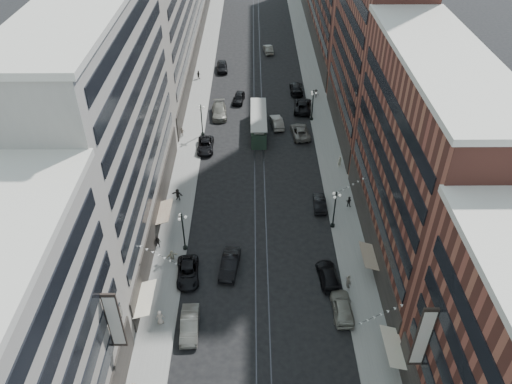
{
  "coord_description": "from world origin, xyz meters",
  "views": [
    {
      "loc": [
        -0.93,
        -16.11,
        42.17
      ],
      "look_at": [
        -0.58,
        32.92,
        5.0
      ],
      "focal_mm": 35.0,
      "sensor_mm": 36.0,
      "label": 1
    }
  ],
  "objects_px": {
    "car_extra_1": "(328,275)",
    "pedestrian_extra_0": "(199,75)",
    "pedestrian_4": "(348,281)",
    "pedestrian_8": "(340,161)",
    "pedestrian_9": "(316,93)",
    "car_extra_2": "(303,105)",
    "car_1": "(190,325)",
    "pedestrian_7": "(349,201)",
    "car_7": "(205,145)",
    "car_11": "(300,131)",
    "pedestrian_1": "(160,317)",
    "car_extra_0": "(277,122)",
    "lamppost_se_far": "(335,208)",
    "car_10": "(320,203)",
    "car_4": "(342,307)",
    "car_5": "(230,264)",
    "pedestrian_6": "(182,132)",
    "lamppost_sw_far": "(183,230)",
    "pedestrian_5": "(178,194)",
    "car_12": "(296,88)",
    "car_2": "(188,272)",
    "lamppost_sw_mid": "(202,119)",
    "car_9": "(222,67)",
    "streetcar": "(259,123)",
    "lamppost_se_mid": "(313,104)",
    "car_14": "(268,49)",
    "car_13": "(239,98)",
    "pedestrian_extra_1": "(172,256)",
    "car_8": "(219,111)",
    "pedestrian_2": "(158,242)"
  },
  "relations": [
    {
      "from": "car_1",
      "to": "pedestrian_extra_0",
      "type": "bearing_deg",
      "value": 91.93
    },
    {
      "from": "lamppost_se_far",
      "to": "pedestrian_9",
      "type": "distance_m",
      "value": 36.55
    },
    {
      "from": "car_12",
      "to": "pedestrian_extra_1",
      "type": "height_order",
      "value": "same"
    },
    {
      "from": "pedestrian_1",
      "to": "car_extra_0",
      "type": "distance_m",
      "value": 43.23
    },
    {
      "from": "car_12",
      "to": "car_extra_1",
      "type": "distance_m",
      "value": 48.0
    },
    {
      "from": "car_10",
      "to": "car_4",
      "type": "bearing_deg",
      "value": 93.64
    },
    {
      "from": "lamppost_sw_mid",
      "to": "car_extra_0",
      "type": "bearing_deg",
      "value": 13.44
    },
    {
      "from": "car_14",
      "to": "pedestrian_extra_0",
      "type": "bearing_deg",
      "value": 37.17
    },
    {
      "from": "car_7",
      "to": "car_11",
      "type": "distance_m",
      "value": 15.76
    },
    {
      "from": "pedestrian_7",
      "to": "pedestrian_8",
      "type": "xyz_separation_m",
      "value": [
        0.11,
        9.52,
        0.1
      ]
    },
    {
      "from": "car_8",
      "to": "car_10",
      "type": "height_order",
      "value": "car_8"
    },
    {
      "from": "pedestrian_1",
      "to": "lamppost_se_mid",
      "type": "bearing_deg",
      "value": -124.84
    },
    {
      "from": "lamppost_se_far",
      "to": "car_extra_1",
      "type": "relative_size",
      "value": 1.07
    },
    {
      "from": "car_1",
      "to": "car_7",
      "type": "distance_m",
      "value": 34.57
    },
    {
      "from": "car_1",
      "to": "car_12",
      "type": "xyz_separation_m",
      "value": [
        14.77,
        54.82,
        0.0
      ]
    },
    {
      "from": "pedestrian_1",
      "to": "lamppost_sw_mid",
      "type": "bearing_deg",
      "value": -102.23
    },
    {
      "from": "car_extra_1",
      "to": "pedestrian_extra_0",
      "type": "distance_m",
      "value": 57.38
    },
    {
      "from": "car_5",
      "to": "pedestrian_6",
      "type": "relative_size",
      "value": 3.52
    },
    {
      "from": "car_extra_1",
      "to": "streetcar",
      "type": "bearing_deg",
      "value": -82.47
    },
    {
      "from": "car_4",
      "to": "lamppost_sw_far",
      "type": "bearing_deg",
      "value": -29.57
    },
    {
      "from": "car_7",
      "to": "pedestrian_8",
      "type": "relative_size",
      "value": 3.02
    },
    {
      "from": "lamppost_sw_far",
      "to": "pedestrian_5",
      "type": "relative_size",
      "value": 3.19
    },
    {
      "from": "car_10",
      "to": "pedestrian_5",
      "type": "distance_m",
      "value": 19.23
    },
    {
      "from": "lamppost_sw_mid",
      "to": "pedestrian_4",
      "type": "height_order",
      "value": "lamppost_sw_mid"
    },
    {
      "from": "lamppost_se_far",
      "to": "car_10",
      "type": "relative_size",
      "value": 1.24
    },
    {
      "from": "car_13",
      "to": "pedestrian_8",
      "type": "relative_size",
      "value": 2.63
    },
    {
      "from": "lamppost_se_far",
      "to": "car_4",
      "type": "distance_m",
      "value": 13.96
    },
    {
      "from": "car_5",
      "to": "car_12",
      "type": "relative_size",
      "value": 0.92
    },
    {
      "from": "car_9",
      "to": "pedestrian_9",
      "type": "bearing_deg",
      "value": -39.42
    },
    {
      "from": "pedestrian_2",
      "to": "pedestrian_5",
      "type": "distance_m",
      "value": 9.53
    },
    {
      "from": "car_11",
      "to": "car_9",
      "type": "bearing_deg",
      "value": -67.67
    },
    {
      "from": "pedestrian_9",
      "to": "car_extra_2",
      "type": "distance_m",
      "value": 5.43
    },
    {
      "from": "car_13",
      "to": "car_4",
      "type": "bearing_deg",
      "value": -68.35
    },
    {
      "from": "pedestrian_7",
      "to": "car_extra_0",
      "type": "height_order",
      "value": "pedestrian_7"
    },
    {
      "from": "streetcar",
      "to": "lamppost_se_mid",
      "type": "bearing_deg",
      "value": 21.93
    },
    {
      "from": "lamppost_se_mid",
      "to": "pedestrian_7",
      "type": "relative_size",
      "value": 3.51
    },
    {
      "from": "pedestrian_1",
      "to": "pedestrian_extra_0",
      "type": "distance_m",
      "value": 60.1
    },
    {
      "from": "car_1",
      "to": "pedestrian_extra_1",
      "type": "xyz_separation_m",
      "value": [
        -3.03,
        9.89,
        0.08
      ]
    },
    {
      "from": "lamppost_sw_far",
      "to": "pedestrian_5",
      "type": "xyz_separation_m",
      "value": [
        -2.01,
        9.72,
        -2.08
      ]
    },
    {
      "from": "car_11",
      "to": "pedestrian_8",
      "type": "height_order",
      "value": "pedestrian_8"
    },
    {
      "from": "lamppost_se_far",
      "to": "car_11",
      "type": "height_order",
      "value": "lamppost_se_far"
    },
    {
      "from": "car_12",
      "to": "pedestrian_9",
      "type": "bearing_deg",
      "value": 144.67
    },
    {
      "from": "car_1",
      "to": "car_2",
      "type": "height_order",
      "value": "car_1"
    },
    {
      "from": "lamppost_se_mid",
      "to": "car_12",
      "type": "relative_size",
      "value": 0.95
    },
    {
      "from": "lamppost_sw_far",
      "to": "car_14",
      "type": "xyz_separation_m",
      "value": [
        11.74,
        62.79,
        -2.28
      ]
    },
    {
      "from": "pedestrian_4",
      "to": "pedestrian_9",
      "type": "relative_size",
      "value": 1.15
    },
    {
      "from": "pedestrian_7",
      "to": "car_12",
      "type": "bearing_deg",
      "value": -64.06
    },
    {
      "from": "car_12",
      "to": "car_extra_0",
      "type": "relative_size",
      "value": 1.15
    },
    {
      "from": "pedestrian_extra_0",
      "to": "car_1",
      "type": "bearing_deg",
      "value": 133.48
    },
    {
      "from": "pedestrian_4",
      "to": "pedestrian_8",
      "type": "relative_size",
      "value": 1.03
    }
  ]
}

